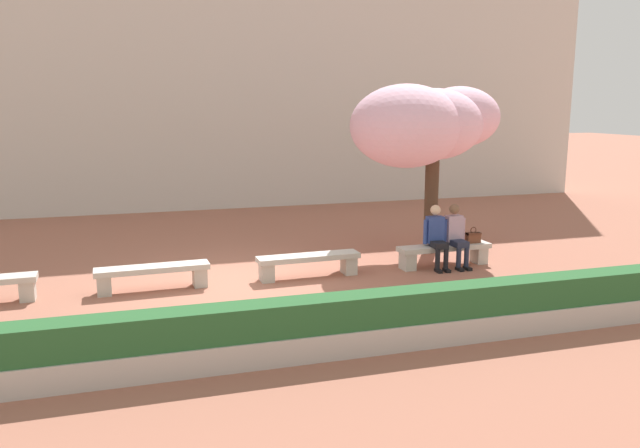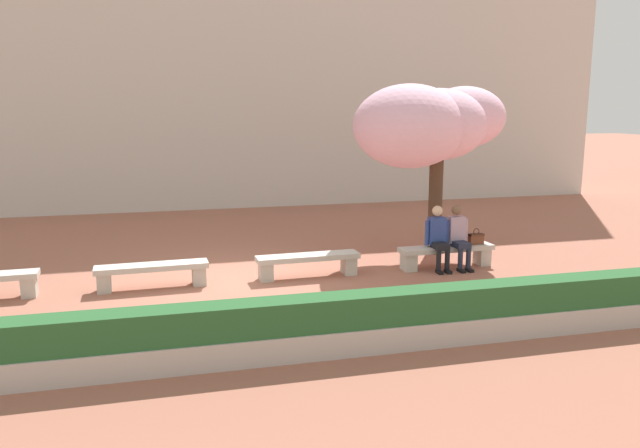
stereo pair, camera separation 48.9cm
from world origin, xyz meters
TOP-DOWN VIEW (x-y plane):
  - ground_plane at (0.00, 0.00)m, footprint 100.00×100.00m
  - building_facade at (0.00, 10.51)m, footprint 28.00×4.00m
  - stone_bench_near_west at (-1.46, -0.00)m, footprint 2.03×0.49m
  - stone_bench_center at (1.46, 0.00)m, footprint 2.03×0.49m
  - stone_bench_near_east at (4.38, 0.00)m, footprint 2.03×0.49m
  - person_seated_left at (4.16, -0.05)m, footprint 0.51×0.70m
  - person_seated_right at (4.59, -0.05)m, footprint 0.51×0.69m
  - handbag at (5.04, 0.01)m, footprint 0.30×0.15m
  - cherry_tree_main at (4.47, 1.21)m, footprint 3.56×2.57m
  - planter_hedge_foreground at (0.00, -3.73)m, footprint 13.97×0.50m

SIDE VIEW (x-z plane):
  - ground_plane at x=0.00m, z-range 0.00..0.00m
  - stone_bench_near_west at x=-1.46m, z-range 0.08..0.53m
  - stone_bench_center at x=1.46m, z-range 0.08..0.53m
  - stone_bench_near_east at x=4.38m, z-range 0.08..0.53m
  - planter_hedge_foreground at x=0.00m, z-range -0.01..0.79m
  - handbag at x=5.04m, z-range 0.41..0.75m
  - person_seated_left at x=4.16m, z-range 0.05..1.34m
  - person_seated_right at x=4.59m, z-range 0.05..1.34m
  - cherry_tree_main at x=4.47m, z-range 1.01..4.74m
  - building_facade at x=0.00m, z-range 0.00..9.96m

